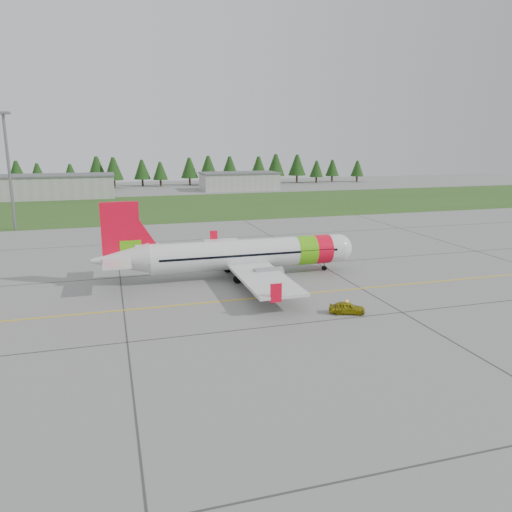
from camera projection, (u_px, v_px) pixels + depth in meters
name	position (u px, v px, depth m)	size (l,w,h in m)	color
ground	(303.00, 323.00, 43.90)	(320.00, 320.00, 0.00)	gray
aircraft	(243.00, 254.00, 58.22)	(30.77, 28.18, 9.33)	silver
follow_me_car	(348.00, 297.00, 46.00)	(1.32, 1.12, 3.27)	yellow
service_van	(118.00, 218.00, 88.22)	(1.51, 1.43, 4.34)	silver
grass_strip	(177.00, 206.00, 120.46)	(320.00, 50.00, 0.03)	#30561E
taxi_guideline	(274.00, 296.00, 51.37)	(120.00, 0.25, 0.02)	gold
hangar_west	(54.00, 187.00, 137.62)	(32.00, 14.00, 6.00)	#A8A8A3
hangar_east	(239.00, 182.00, 160.40)	(24.00, 12.00, 5.20)	#A8A8A3
floodlight_mast	(9.00, 174.00, 86.93)	(0.50, 0.50, 20.00)	slate
treeline	(154.00, 172.00, 171.61)	(160.00, 8.00, 10.00)	#1C3F14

